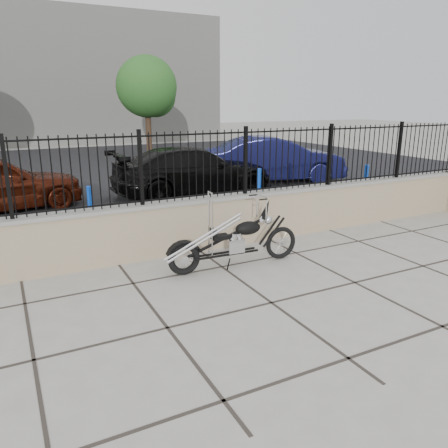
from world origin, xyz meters
name	(u,v)px	position (x,y,z in m)	size (l,w,h in m)	color
ground_plane	(271,303)	(0.00, 0.00, 0.00)	(90.00, 90.00, 0.00)	#99968E
parking_lot	(92,173)	(0.00, 12.50, 0.00)	(30.00, 30.00, 0.00)	black
retaining_wall	(197,224)	(0.00, 2.50, 0.48)	(14.00, 0.36, 0.96)	gray
iron_fence	(196,165)	(0.00, 2.50, 1.56)	(14.00, 0.08, 1.20)	black
background_building	(43,78)	(0.00, 26.50, 4.00)	(22.00, 6.00, 8.00)	beige
chopper_motorcycle	(232,228)	(0.16, 1.43, 0.66)	(2.20, 0.39, 1.32)	black
car_black	(194,171)	(1.91, 7.08, 0.69)	(1.93, 4.75, 1.38)	black
car_blue	(274,160)	(5.07, 7.67, 0.76)	(1.61, 4.60, 1.52)	#11133F
bollard_a	(90,206)	(-1.42, 5.08, 0.44)	(0.10, 0.10, 0.87)	#0B35B3
bollard_b	(259,187)	(2.86, 5.01, 0.49)	(0.12, 0.12, 0.97)	#0B18B2
bollard_c	(366,182)	(5.96, 4.37, 0.47)	(0.11, 0.11, 0.95)	#0C37C0
tree_right	(147,84)	(3.64, 16.67, 3.43)	(2.90, 2.90, 4.90)	#382619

